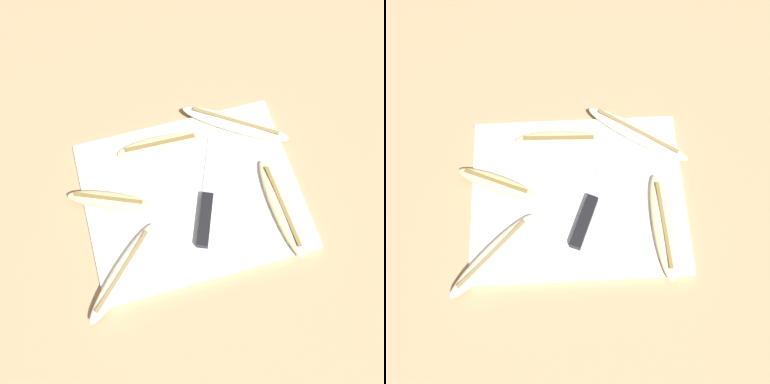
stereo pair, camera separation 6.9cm
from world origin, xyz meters
TOP-DOWN VIEW (x-y plane):
  - ground_plane at (0.00, 0.00)m, footprint 4.00×4.00m
  - cutting_board at (0.00, 0.00)m, footprint 0.38×0.31m
  - knife at (0.02, -0.04)m, footprint 0.10×0.22m
  - banana_pale_long at (0.12, 0.11)m, footprint 0.19×0.15m
  - banana_spotted_left at (-0.14, 0.02)m, footprint 0.15×0.09m
  - banana_ripe_center at (0.14, -0.07)m, footprint 0.04×0.19m
  - banana_bright_far at (-0.15, -0.11)m, footprint 0.16×0.16m
  - banana_mellow_near at (-0.03, 0.11)m, footprint 0.16×0.05m

SIDE VIEW (x-z plane):
  - ground_plane at x=0.00m, z-range 0.00..0.00m
  - cutting_board at x=0.00m, z-range 0.00..0.01m
  - knife at x=0.02m, z-range 0.01..0.03m
  - banana_mellow_near at x=-0.03m, z-range 0.01..0.03m
  - banana_pale_long at x=0.12m, z-range 0.01..0.03m
  - banana_ripe_center at x=0.14m, z-range 0.01..0.03m
  - banana_bright_far at x=-0.15m, z-range 0.01..0.03m
  - banana_spotted_left at x=-0.14m, z-range 0.01..0.03m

